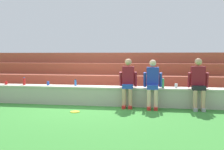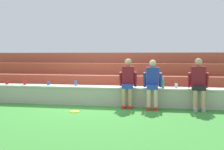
{
  "view_description": "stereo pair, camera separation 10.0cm",
  "coord_description": "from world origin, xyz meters",
  "px_view_note": "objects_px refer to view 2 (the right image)",
  "views": [
    {
      "loc": [
        1.94,
        -7.4,
        1.49
      ],
      "look_at": [
        0.71,
        0.24,
        0.9
      ],
      "focal_mm": 42.04,
      "sensor_mm": 36.0,
      "label": 1
    },
    {
      "loc": [
        2.04,
        -7.38,
        1.49
      ],
      "look_at": [
        0.71,
        0.24,
        0.9
      ],
      "focal_mm": 42.04,
      "sensor_mm": 36.0,
      "label": 2
    }
  ],
  "objects_px": {
    "person_left_of_center": "(128,81)",
    "plastic_cup_middle": "(48,83)",
    "water_bottle_mid_right": "(25,81)",
    "water_bottle_near_right": "(163,83)",
    "frisbee": "(75,112)",
    "person_center": "(152,82)",
    "water_bottle_mid_left": "(76,83)",
    "plastic_cup_left_end": "(176,86)",
    "person_right_of_center": "(198,82)",
    "plastic_cup_right_end": "(7,83)"
  },
  "relations": [
    {
      "from": "plastic_cup_left_end",
      "to": "frisbee",
      "type": "height_order",
      "value": "plastic_cup_left_end"
    },
    {
      "from": "person_left_of_center",
      "to": "person_center",
      "type": "xyz_separation_m",
      "value": [
        0.7,
        -0.05,
        -0.02
      ]
    },
    {
      "from": "water_bottle_near_right",
      "to": "plastic_cup_middle",
      "type": "relative_size",
      "value": 2.36
    },
    {
      "from": "person_left_of_center",
      "to": "water_bottle_near_right",
      "type": "height_order",
      "value": "person_left_of_center"
    },
    {
      "from": "water_bottle_mid_right",
      "to": "frisbee",
      "type": "height_order",
      "value": "water_bottle_mid_right"
    },
    {
      "from": "person_right_of_center",
      "to": "plastic_cup_middle",
      "type": "height_order",
      "value": "person_right_of_center"
    },
    {
      "from": "person_center",
      "to": "water_bottle_mid_right",
      "type": "xyz_separation_m",
      "value": [
        -3.99,
        0.27,
        -0.06
      ]
    },
    {
      "from": "person_left_of_center",
      "to": "plastic_cup_right_end",
      "type": "xyz_separation_m",
      "value": [
        -3.92,
        0.24,
        -0.14
      ]
    },
    {
      "from": "water_bottle_mid_right",
      "to": "water_bottle_mid_left",
      "type": "xyz_separation_m",
      "value": [
        1.66,
        0.04,
        -0.02
      ]
    },
    {
      "from": "person_right_of_center",
      "to": "plastic_cup_right_end",
      "type": "bearing_deg",
      "value": 177.51
    },
    {
      "from": "water_bottle_near_right",
      "to": "frisbee",
      "type": "bearing_deg",
      "value": -154.51
    },
    {
      "from": "plastic_cup_left_end",
      "to": "plastic_cup_middle",
      "type": "height_order",
      "value": "plastic_cup_left_end"
    },
    {
      "from": "plastic_cup_left_end",
      "to": "frisbee",
      "type": "bearing_deg",
      "value": -156.54
    },
    {
      "from": "plastic_cup_left_end",
      "to": "plastic_cup_middle",
      "type": "relative_size",
      "value": 1.03
    },
    {
      "from": "person_right_of_center",
      "to": "water_bottle_mid_left",
      "type": "relative_size",
      "value": 6.9
    },
    {
      "from": "person_left_of_center",
      "to": "person_right_of_center",
      "type": "height_order",
      "value": "person_right_of_center"
    },
    {
      "from": "water_bottle_mid_right",
      "to": "water_bottle_near_right",
      "type": "bearing_deg",
      "value": -0.39
    },
    {
      "from": "water_bottle_mid_left",
      "to": "plastic_cup_middle",
      "type": "distance_m",
      "value": 0.89
    },
    {
      "from": "water_bottle_near_right",
      "to": "plastic_cup_left_end",
      "type": "height_order",
      "value": "water_bottle_near_right"
    },
    {
      "from": "person_left_of_center",
      "to": "person_center",
      "type": "bearing_deg",
      "value": -3.73
    },
    {
      "from": "person_center",
      "to": "plastic_cup_left_end",
      "type": "height_order",
      "value": "person_center"
    },
    {
      "from": "person_left_of_center",
      "to": "frisbee",
      "type": "xyz_separation_m",
      "value": [
        -1.3,
        -0.89,
        -0.74
      ]
    },
    {
      "from": "person_center",
      "to": "person_right_of_center",
      "type": "bearing_deg",
      "value": 1.64
    },
    {
      "from": "plastic_cup_left_end",
      "to": "person_center",
      "type": "bearing_deg",
      "value": -154.98
    },
    {
      "from": "person_right_of_center",
      "to": "water_bottle_mid_left",
      "type": "distance_m",
      "value": 3.58
    },
    {
      "from": "person_left_of_center",
      "to": "plastic_cup_right_end",
      "type": "bearing_deg",
      "value": 176.43
    },
    {
      "from": "person_center",
      "to": "plastic_cup_right_end",
      "type": "bearing_deg",
      "value": 176.41
    },
    {
      "from": "person_center",
      "to": "plastic_cup_right_end",
      "type": "relative_size",
      "value": 12.85
    },
    {
      "from": "plastic_cup_right_end",
      "to": "water_bottle_near_right",
      "type": "bearing_deg",
      "value": -0.53
    },
    {
      "from": "water_bottle_near_right",
      "to": "plastic_cup_right_end",
      "type": "height_order",
      "value": "water_bottle_near_right"
    },
    {
      "from": "person_left_of_center",
      "to": "person_center",
      "type": "height_order",
      "value": "person_left_of_center"
    },
    {
      "from": "person_left_of_center",
      "to": "person_right_of_center",
      "type": "distance_m",
      "value": 1.93
    },
    {
      "from": "plastic_cup_right_end",
      "to": "plastic_cup_middle",
      "type": "relative_size",
      "value": 0.9
    },
    {
      "from": "water_bottle_mid_left",
      "to": "plastic_cup_middle",
      "type": "relative_size",
      "value": 1.72
    },
    {
      "from": "water_bottle_mid_right",
      "to": "plastic_cup_right_end",
      "type": "xyz_separation_m",
      "value": [
        -0.63,
        0.02,
        -0.06
      ]
    },
    {
      "from": "water_bottle_mid_right",
      "to": "plastic_cup_right_end",
      "type": "height_order",
      "value": "water_bottle_mid_right"
    },
    {
      "from": "person_left_of_center",
      "to": "person_right_of_center",
      "type": "xyz_separation_m",
      "value": [
        1.93,
        -0.01,
        0.01
      ]
    },
    {
      "from": "person_center",
      "to": "person_right_of_center",
      "type": "distance_m",
      "value": 1.24
    },
    {
      "from": "person_right_of_center",
      "to": "water_bottle_mid_right",
      "type": "relative_size",
      "value": 5.93
    },
    {
      "from": "person_left_of_center",
      "to": "person_right_of_center",
      "type": "relative_size",
      "value": 0.99
    },
    {
      "from": "frisbee",
      "to": "water_bottle_near_right",
      "type": "bearing_deg",
      "value": 25.49
    },
    {
      "from": "plastic_cup_middle",
      "to": "frisbee",
      "type": "xyz_separation_m",
      "value": [
        1.22,
        -1.17,
        -0.6
      ]
    },
    {
      "from": "person_right_of_center",
      "to": "plastic_cup_left_end",
      "type": "relative_size",
      "value": 11.46
    },
    {
      "from": "water_bottle_near_right",
      "to": "person_right_of_center",
      "type": "bearing_deg",
      "value": -12.49
    },
    {
      "from": "person_left_of_center",
      "to": "plastic_cup_middle",
      "type": "bearing_deg",
      "value": 173.71
    },
    {
      "from": "water_bottle_near_right",
      "to": "person_left_of_center",
      "type": "bearing_deg",
      "value": -168.57
    },
    {
      "from": "water_bottle_near_right",
      "to": "plastic_cup_middle",
      "type": "height_order",
      "value": "water_bottle_near_right"
    },
    {
      "from": "person_center",
      "to": "plastic_cup_middle",
      "type": "height_order",
      "value": "person_center"
    },
    {
      "from": "water_bottle_near_right",
      "to": "plastic_cup_right_end",
      "type": "distance_m",
      "value": 4.9
    },
    {
      "from": "water_bottle_mid_right",
      "to": "person_left_of_center",
      "type": "bearing_deg",
      "value": -3.97
    }
  ]
}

